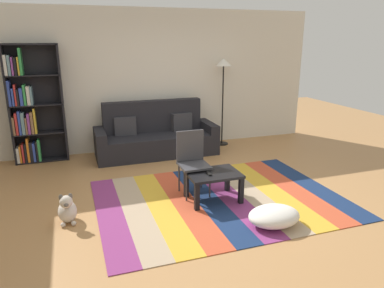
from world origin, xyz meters
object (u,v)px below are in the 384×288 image
at_px(standing_lamp, 223,73).
at_px(folding_chair, 192,157).
at_px(bookshelf, 30,109).
at_px(tv_remote, 209,173).
at_px(couch, 156,137).
at_px(dog, 67,210).
at_px(coffee_table, 213,178).
at_px(pouf, 274,216).

relative_size(standing_lamp, folding_chair, 1.96).
relative_size(bookshelf, folding_chair, 2.29).
distance_m(tv_remote, folding_chair, 0.40).
bearing_deg(couch, dog, -125.78).
relative_size(coffee_table, dog, 1.78).
bearing_deg(folding_chair, dog, -142.33).
distance_m(couch, folding_chair, 1.95).
xyz_separation_m(couch, standing_lamp, (1.46, 0.20, 1.13)).
bearing_deg(standing_lamp, couch, -172.20).
xyz_separation_m(coffee_table, dog, (-1.89, 0.00, -0.17)).
bearing_deg(tv_remote, couch, 100.70).
distance_m(standing_lamp, folding_chair, 2.72).
xyz_separation_m(bookshelf, standing_lamp, (3.62, -0.08, 0.51)).
bearing_deg(dog, coffee_table, -0.11).
bearing_deg(pouf, couch, 101.91).
distance_m(couch, tv_remote, 2.32).
xyz_separation_m(coffee_table, folding_chair, (-0.18, 0.34, 0.20)).
xyz_separation_m(couch, pouf, (0.67, -3.16, -0.21)).
bearing_deg(standing_lamp, bookshelf, 178.69).
distance_m(coffee_table, pouf, 1.00).
height_order(couch, standing_lamp, standing_lamp).
xyz_separation_m(standing_lamp, tv_remote, (-1.29, -2.51, -1.05)).
height_order(coffee_table, folding_chair, folding_chair).
relative_size(couch, coffee_table, 3.20).
height_order(standing_lamp, tv_remote, standing_lamp).
xyz_separation_m(couch, tv_remote, (0.17, -2.31, 0.08)).
height_order(coffee_table, dog, coffee_table).
bearing_deg(standing_lamp, tv_remote, -117.17).
bearing_deg(dog, bookshelf, 101.46).
bearing_deg(tv_remote, dog, -174.70).
bearing_deg(couch, bookshelf, 172.53).
bearing_deg(dog, couch, 54.22).
bearing_deg(tv_remote, coffee_table, 28.56).
relative_size(coffee_table, pouf, 1.12).
xyz_separation_m(dog, tv_remote, (1.81, -0.03, 0.25)).
xyz_separation_m(pouf, tv_remote, (-0.49, 0.85, 0.29)).
bearing_deg(couch, tv_remote, -85.71).
height_order(bookshelf, tv_remote, bookshelf).
bearing_deg(coffee_table, couch, 96.27).
xyz_separation_m(bookshelf, tv_remote, (2.33, -2.59, -0.54)).
bearing_deg(tv_remote, pouf, -53.51).
relative_size(bookshelf, dog, 5.19).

